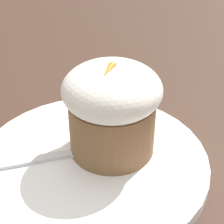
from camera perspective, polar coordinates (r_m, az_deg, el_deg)
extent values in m
plane|color=#3D281E|center=(0.41, -2.98, -8.54)|extent=(4.00, 4.00, 0.00)
cylinder|color=white|center=(0.40, -3.01, -7.73)|extent=(0.25, 0.25, 0.02)
cylinder|color=brown|center=(0.39, 0.00, -2.11)|extent=(0.09, 0.09, 0.06)
ellipsoid|color=white|center=(0.37, 0.00, 3.48)|extent=(0.10, 0.10, 0.05)
cone|color=orange|center=(0.35, -0.60, 6.30)|extent=(0.02, 0.01, 0.01)
sphere|color=green|center=(0.36, 0.09, 7.07)|extent=(0.01, 0.01, 0.01)
cube|color=silver|center=(0.40, -11.70, -7.14)|extent=(0.06, 0.08, 0.00)
ellipsoid|color=silver|center=(0.40, -3.30, -5.62)|extent=(0.06, 0.06, 0.01)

